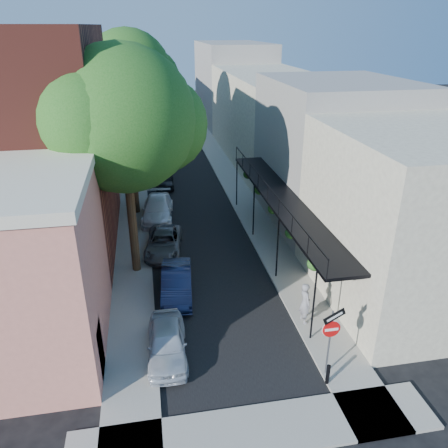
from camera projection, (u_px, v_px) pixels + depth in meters
name	position (u px, v px, depth m)	size (l,w,h in m)	color
ground	(250.00, 408.00, 14.97)	(160.00, 160.00, 0.00)	black
road_surface	(177.00, 162.00, 41.82)	(6.00, 64.00, 0.01)	black
sidewalk_left	(135.00, 164.00, 41.14)	(2.00, 64.00, 0.12)	gray
sidewalk_right	(218.00, 159.00, 42.44)	(2.00, 64.00, 0.12)	gray
sidewalk_cross	(257.00, 431.00, 14.05)	(12.00, 2.00, 0.12)	gray
buildings_left	(67.00, 116.00, 37.15)	(10.10, 59.10, 12.00)	#DE8471
buildings_right	(271.00, 113.00, 40.99)	(9.80, 55.00, 10.00)	beige
sign_post	(331.00, 332.00, 15.51)	(0.89, 0.17, 2.99)	#595B60
bollard	(328.00, 374.00, 15.69)	(0.14, 0.14, 0.80)	black
oak_near	(133.00, 121.00, 20.33)	(7.48, 6.80, 11.42)	#362515
oak_mid	(134.00, 110.00, 27.80)	(6.60, 6.00, 10.20)	#362515
oak_far	(134.00, 75.00, 35.40)	(7.70, 7.00, 11.90)	#362515
parked_car_a	(167.00, 342.00, 17.08)	(1.52, 3.78, 1.29)	#B5BEC9
parked_car_b	(177.00, 283.00, 20.96)	(1.42, 4.06, 1.34)	#121A3A
parked_car_c	(164.00, 243.00, 25.00)	(1.98, 4.29, 1.19)	#585B5F
parked_car_d	(158.00, 209.00, 29.29)	(1.97, 4.85, 1.41)	white
parked_car_e	(164.00, 180.00, 35.20)	(1.44, 3.58, 1.22)	black
parked_car_f	(163.00, 161.00, 39.75)	(1.43, 4.11, 1.36)	gray
pedestrian	(305.00, 303.00, 18.76)	(0.70, 0.46, 1.92)	gray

